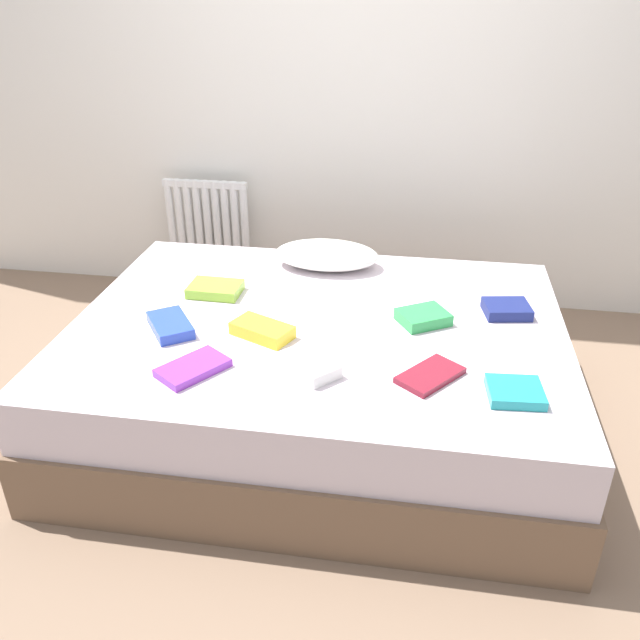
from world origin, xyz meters
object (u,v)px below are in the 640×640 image
Objects in this scene: textbook_green at (423,317)px; textbook_white at (310,365)px; textbook_teal at (515,392)px; textbook_purple at (193,368)px; bed at (318,374)px; pillow at (327,255)px; textbook_lime at (215,289)px; textbook_yellow at (262,330)px; textbook_maroon at (430,375)px; textbook_blue at (170,325)px; radiator at (208,230)px; textbook_navy at (507,309)px.

textbook_green is 0.57m from textbook_white.
textbook_teal reaches higher than textbook_purple.
textbook_teal is 0.96× the size of textbook_green.
textbook_green and textbook_white have the same top height.
pillow is at bearing 95.10° from bed.
textbook_lime reaches higher than bed.
textbook_yellow reaches higher than textbook_purple.
textbook_maroon is at bearing -60.84° from pillow.
textbook_yellow is (-0.92, 0.26, 0.01)m from textbook_teal.
textbook_purple is (0.19, -0.27, -0.01)m from textbook_blue.
textbook_maroon is (0.50, -0.90, -0.05)m from pillow.
textbook_purple is (-0.33, -0.99, -0.04)m from pillow.
radiator is 1.51m from textbook_yellow.
radiator reaches higher than textbook_yellow.
textbook_white is at bearing 171.47° from textbook_teal.
radiator is 2.26m from textbook_teal.
textbook_green is 0.36m from textbook_navy.
textbook_yellow is (0.18, 0.28, 0.01)m from textbook_purple.
pillow is 2.04× the size of textbook_purple.
textbook_teal is at bearing -24.73° from textbook_lime.
textbook_green is 0.81× the size of textbook_blue.
textbook_lime is at bearing -139.56° from pillow.
bed is 1.48m from radiator.
textbook_teal is at bearing -53.11° from textbook_purple.
textbook_navy is at bearing 83.16° from textbook_teal.
textbook_green is (0.47, -0.49, -0.04)m from pillow.
textbook_purple is (-0.83, -0.09, 0.00)m from textbook_maroon.
bed is 0.63m from textbook_purple.
textbook_lime is (-1.24, -0.00, -0.00)m from textbook_navy.
textbook_navy is 1.24m from textbook_lime.
textbook_green is at bearing -22.34° from textbook_purple.
pillow reaches higher than textbook_white.
textbook_navy is (1.61, -1.01, 0.13)m from radiator.
textbook_lime is at bearing 132.34° from textbook_blue.
bed is 9.02× the size of textbook_lime.
bed is 8.52× the size of textbook_yellow.
textbook_maroon is at bearing -129.46° from textbook_navy.
textbook_yellow is (-0.14, -0.70, -0.03)m from pillow.
textbook_maroon is 0.67m from textbook_yellow.
radiator is 1.71m from textbook_purple.
textbook_white is 0.31m from textbook_yellow.
textbook_white reaches higher than bed.
bed is 0.65m from textbook_blue.
textbook_white reaches higher than textbook_blue.
textbook_navy is 0.77× the size of textbook_maroon.
radiator reaches higher than textbook_teal.
bed is at bearing 62.55° from textbook_yellow.
textbook_blue is 0.33m from textbook_purple.
textbook_teal is 0.60m from textbook_navy.
textbook_teal is 0.99× the size of textbook_navy.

